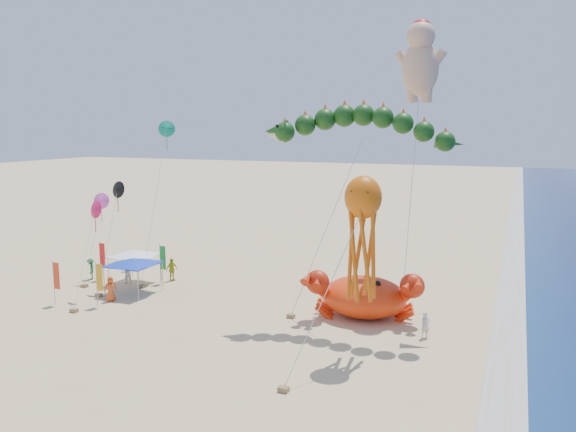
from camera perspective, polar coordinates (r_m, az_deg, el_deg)
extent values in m
plane|color=#D1B784|center=(36.29, 1.75, -10.84)|extent=(320.00, 320.00, 0.00)
plane|color=silver|center=(34.24, 21.38, -12.70)|extent=(320.00, 320.00, 0.00)
ellipsoid|color=red|center=(37.48, 7.75, -8.13)|extent=(6.48, 5.77, 2.66)
sphere|color=#B3220B|center=(36.96, 2.86, -6.40)|extent=(1.58, 1.58, 1.58)
sphere|color=black|center=(36.50, 6.14, -6.64)|extent=(0.41, 0.41, 0.41)
sphere|color=#B3220B|center=(35.50, 12.01, -7.24)|extent=(1.58, 1.58, 1.58)
sphere|color=black|center=(36.09, 8.71, -6.87)|extent=(0.41, 0.41, 0.41)
cone|color=#123A0F|center=(36.24, -0.73, 8.70)|extent=(1.59, 1.18, 1.30)
cylinder|color=#B2B2B2|center=(35.35, 3.79, -1.61)|extent=(4.38, 0.79, 11.35)
cube|color=olive|center=(37.20, 0.29, -10.13)|extent=(0.50, 0.35, 0.25)
ellipsoid|color=#DCAA86|center=(39.90, 13.28, 14.32)|extent=(2.47, 2.03, 3.63)
sphere|color=#DCAA86|center=(39.94, 13.34, 17.38)|extent=(1.90, 1.90, 1.90)
ellipsoid|color=red|center=(40.16, 13.40, 18.30)|extent=(1.23, 1.23, 0.86)
cylinder|color=#B2B2B2|center=(38.97, 12.35, 1.60)|extent=(0.35, 2.19, 14.59)
cube|color=olive|center=(39.55, 11.49, -9.15)|extent=(0.50, 0.35, 0.25)
ellipsoid|color=#D55D0B|center=(29.55, 7.64, 1.90)|extent=(1.98, 1.78, 2.28)
cylinder|color=#B2B2B2|center=(28.19, 3.81, -7.96)|extent=(2.23, 5.60, 7.91)
cube|color=olive|center=(27.58, -0.47, -17.20)|extent=(0.50, 0.35, 0.25)
cylinder|color=gray|center=(43.58, -18.17, -6.39)|extent=(0.06, 0.06, 2.20)
cylinder|color=gray|center=(41.72, -15.00, -6.92)|extent=(0.06, 0.06, 2.20)
cylinder|color=gray|center=(45.81, -15.72, -5.53)|extent=(0.06, 0.06, 2.20)
cylinder|color=gray|center=(44.06, -12.62, -5.99)|extent=(0.06, 0.06, 2.20)
cube|color=#1536BA|center=(43.49, -15.44, -4.74)|extent=(3.25, 3.25, 0.08)
cone|color=#1536BA|center=(43.43, -15.46, -4.43)|extent=(3.58, 3.58, 0.45)
cylinder|color=gray|center=(46.35, -17.74, -5.46)|extent=(0.06, 0.06, 2.20)
cylinder|color=gray|center=(44.60, -14.91, -5.89)|extent=(0.06, 0.06, 2.20)
cylinder|color=gray|center=(48.50, -15.56, -4.73)|extent=(0.06, 0.06, 2.20)
cylinder|color=gray|center=(46.83, -12.78, -5.11)|extent=(0.06, 0.06, 2.20)
cube|color=white|center=(46.29, -15.31, -3.92)|extent=(3.10, 3.10, 0.08)
cone|color=white|center=(46.24, -15.32, -3.63)|extent=(3.41, 3.41, 0.45)
cylinder|color=gray|center=(41.27, -18.87, -6.55)|extent=(0.05, 0.05, 3.20)
cube|color=orange|center=(40.96, -18.60, -5.93)|extent=(0.50, 0.04, 1.90)
cylinder|color=gray|center=(42.72, -22.69, -6.25)|extent=(0.05, 0.05, 3.20)
cube|color=red|center=(42.40, -22.46, -5.65)|extent=(0.50, 0.04, 1.90)
cylinder|color=gray|center=(48.36, -18.56, -4.30)|extent=(0.05, 0.05, 3.20)
cube|color=red|center=(48.07, -18.34, -3.75)|extent=(0.50, 0.04, 1.90)
cylinder|color=gray|center=(45.94, -12.86, -4.74)|extent=(0.05, 0.05, 3.20)
cube|color=#178E2B|center=(45.67, -12.59, -4.16)|extent=(0.50, 0.04, 1.90)
imported|color=#206239|center=(48.83, -19.40, -5.10)|extent=(1.22, 1.28, 1.74)
imported|color=#D65822|center=(42.36, -17.58, -7.07)|extent=(1.04, 1.03, 1.81)
imported|color=gold|center=(46.62, -11.73, -5.34)|extent=(0.79, 1.18, 1.87)
imported|color=white|center=(46.84, -16.13, -5.51)|extent=(0.97, 1.06, 1.77)
imported|color=silver|center=(34.57, 13.79, -10.72)|extent=(0.69, 0.68, 1.60)
cone|color=black|center=(44.31, -16.96, 2.60)|extent=(1.30, 0.51, 1.32)
cylinder|color=#B2B2B2|center=(43.58, -17.72, -2.62)|extent=(0.55, 3.04, 7.46)
cube|color=olive|center=(43.21, -18.52, -7.88)|extent=(0.50, 0.35, 0.25)
cone|color=#E84DBF|center=(47.33, -18.48, 1.48)|extent=(1.30, 0.51, 1.32)
cylinder|color=#B2B2B2|center=(46.57, -19.26, -2.71)|extent=(0.55, 3.04, 6.29)
cube|color=olive|center=(46.05, -20.06, -6.93)|extent=(0.50, 0.35, 0.25)
cone|color=#CD164E|center=(42.74, -19.05, 0.65)|extent=(1.30, 0.51, 1.32)
cylinder|color=#B2B2B2|center=(42.04, -19.92, -3.99)|extent=(0.55, 3.04, 6.25)
cube|color=olive|center=(41.62, -20.83, -8.65)|extent=(0.50, 0.35, 0.25)
cone|color=#0C8763|center=(45.30, -12.25, 8.69)|extent=(1.30, 0.51, 1.32)
cylinder|color=#B2B2B2|center=(44.35, -12.82, 0.76)|extent=(0.55, 3.04, 12.00)
cube|color=olive|center=(44.26, -13.41, -7.26)|extent=(0.50, 0.35, 0.25)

